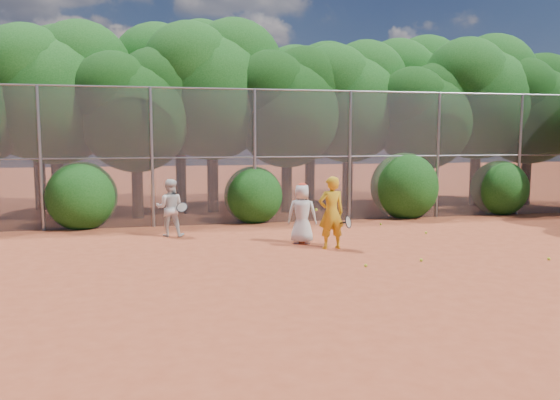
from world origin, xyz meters
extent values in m
plane|color=#9E3F23|center=(0.00, 0.00, 0.00)|extent=(80.00, 80.00, 0.00)
cylinder|color=gray|center=(-7.00, 6.00, 2.00)|extent=(0.09, 0.09, 4.00)
cylinder|color=gray|center=(-4.00, 6.00, 2.00)|extent=(0.09, 0.09, 4.00)
cylinder|color=gray|center=(-1.00, 6.00, 2.00)|extent=(0.09, 0.09, 4.00)
cylinder|color=gray|center=(2.00, 6.00, 2.00)|extent=(0.09, 0.09, 4.00)
cylinder|color=gray|center=(5.00, 6.00, 2.00)|extent=(0.09, 0.09, 4.00)
cylinder|color=gray|center=(8.00, 6.00, 2.00)|extent=(0.09, 0.09, 4.00)
cylinder|color=gray|center=(0.00, 6.00, 4.00)|extent=(20.00, 0.05, 0.05)
cylinder|color=gray|center=(0.00, 6.00, 2.00)|extent=(20.00, 0.04, 0.04)
cube|color=slate|center=(0.00, 6.00, 2.00)|extent=(20.00, 0.02, 4.00)
cylinder|color=black|center=(-7.00, 8.50, 1.26)|extent=(0.38, 0.38, 2.52)
sphere|color=#114411|center=(-7.00, 8.50, 3.73)|extent=(4.03, 4.03, 4.03)
sphere|color=#114411|center=(-6.19, 8.90, 4.74)|extent=(3.23, 3.23, 3.23)
sphere|color=#114411|center=(-7.71, 8.20, 4.54)|extent=(3.02, 3.02, 3.02)
cylinder|color=black|center=(-4.50, 7.80, 1.08)|extent=(0.36, 0.36, 2.17)
sphere|color=black|center=(-4.50, 7.80, 3.21)|extent=(3.47, 3.47, 3.47)
sphere|color=black|center=(-3.81, 8.15, 4.08)|extent=(2.78, 2.78, 2.78)
sphere|color=black|center=(-5.11, 7.54, 3.91)|extent=(2.60, 2.60, 2.60)
cylinder|color=black|center=(-2.00, 8.80, 1.33)|extent=(0.39, 0.39, 2.66)
sphere|color=#114411|center=(-2.00, 8.80, 3.94)|extent=(4.26, 4.26, 4.26)
sphere|color=#114411|center=(-1.15, 9.23, 5.00)|extent=(3.40, 3.40, 3.40)
sphere|color=#114411|center=(-2.74, 8.48, 4.79)|extent=(3.19, 3.19, 3.19)
cylinder|color=black|center=(0.50, 8.20, 1.14)|extent=(0.37, 0.37, 2.27)
sphere|color=black|center=(0.50, 8.20, 3.37)|extent=(3.64, 3.64, 3.64)
sphere|color=black|center=(1.23, 8.56, 4.28)|extent=(2.91, 2.91, 2.91)
sphere|color=black|center=(-0.14, 7.93, 4.10)|extent=(2.73, 2.73, 2.73)
cylinder|color=black|center=(3.00, 9.00, 1.22)|extent=(0.38, 0.38, 2.45)
sphere|color=#114411|center=(3.00, 9.00, 3.63)|extent=(3.92, 3.92, 3.92)
sphere|color=#114411|center=(3.78, 9.39, 4.61)|extent=(3.14, 3.14, 3.14)
sphere|color=#114411|center=(2.31, 8.71, 4.41)|extent=(2.94, 2.94, 2.94)
cylinder|color=black|center=(5.50, 8.00, 1.05)|extent=(0.36, 0.36, 2.10)
sphere|color=black|center=(5.50, 8.00, 3.11)|extent=(3.36, 3.36, 3.36)
sphere|color=black|center=(6.17, 8.34, 3.95)|extent=(2.69, 2.69, 2.69)
sphere|color=black|center=(4.91, 7.75, 3.78)|extent=(2.52, 2.52, 2.52)
cylinder|color=black|center=(8.00, 8.60, 1.29)|extent=(0.39, 0.39, 2.59)
sphere|color=#114411|center=(8.00, 8.60, 3.83)|extent=(4.14, 4.14, 4.14)
sphere|color=#114411|center=(8.83, 9.01, 4.87)|extent=(3.32, 3.32, 3.32)
sphere|color=#114411|center=(7.27, 8.29, 4.66)|extent=(3.11, 3.11, 3.11)
cylinder|color=black|center=(10.00, 8.30, 1.15)|extent=(0.37, 0.37, 2.31)
sphere|color=black|center=(10.00, 8.30, 3.42)|extent=(3.70, 3.70, 3.70)
sphere|color=black|center=(10.74, 8.67, 4.34)|extent=(2.96, 2.96, 2.96)
sphere|color=black|center=(9.35, 8.02, 4.16)|extent=(2.77, 2.77, 2.77)
cylinder|color=black|center=(-8.00, 10.80, 1.31)|extent=(0.39, 0.39, 2.62)
sphere|color=#114411|center=(-8.00, 10.80, 3.88)|extent=(4.20, 4.20, 4.20)
sphere|color=#114411|center=(-7.16, 11.22, 4.94)|extent=(3.36, 3.36, 3.36)
sphere|color=#114411|center=(-8.73, 10.49, 4.72)|extent=(3.15, 3.15, 3.15)
cylinder|color=black|center=(-3.00, 11.00, 1.40)|extent=(0.40, 0.40, 2.80)
sphere|color=#114411|center=(-3.00, 11.00, 4.14)|extent=(4.48, 4.48, 4.48)
sphere|color=#114411|center=(-2.10, 11.45, 5.26)|extent=(3.58, 3.58, 3.58)
sphere|color=#114411|center=(-3.78, 10.66, 5.04)|extent=(3.36, 3.36, 3.36)
cylinder|color=black|center=(2.00, 10.60, 1.26)|extent=(0.38, 0.38, 2.52)
sphere|color=#114411|center=(2.00, 10.60, 3.73)|extent=(4.03, 4.03, 4.03)
sphere|color=#114411|center=(2.81, 11.00, 4.74)|extent=(3.23, 3.23, 3.23)
sphere|color=#114411|center=(1.29, 10.30, 4.54)|extent=(3.02, 3.02, 3.02)
cylinder|color=black|center=(6.50, 11.20, 1.36)|extent=(0.40, 0.40, 2.73)
sphere|color=#114411|center=(6.50, 11.20, 4.04)|extent=(4.37, 4.37, 4.37)
sphere|color=#114411|center=(7.37, 11.64, 5.13)|extent=(3.49, 3.49, 3.49)
sphere|color=#114411|center=(5.74, 10.87, 4.91)|extent=(3.28, 3.28, 3.28)
sphere|color=#114411|center=(-6.00, 6.30, 1.00)|extent=(2.00, 2.00, 2.00)
sphere|color=#114411|center=(-1.00, 6.30, 0.90)|extent=(1.80, 1.80, 1.80)
sphere|color=#114411|center=(4.00, 6.30, 1.10)|extent=(2.20, 2.20, 2.20)
sphere|color=#114411|center=(7.50, 6.30, 0.95)|extent=(1.90, 1.90, 1.90)
imported|color=gold|center=(0.08, 1.86, 0.85)|extent=(0.63, 0.43, 1.70)
torus|color=black|center=(0.43, 1.66, 0.65)|extent=(0.27, 0.28, 0.30)
cylinder|color=black|center=(0.27, 1.80, 0.60)|extent=(0.23, 0.21, 0.09)
imported|color=silver|center=(-0.41, 2.64, 0.73)|extent=(0.83, 0.68, 1.47)
ellipsoid|color=red|center=(-0.41, 2.64, 1.43)|extent=(0.22, 0.22, 0.13)
sphere|color=#C6D126|center=(-0.11, 2.44, 0.85)|extent=(0.07, 0.07, 0.07)
imported|color=silver|center=(-3.55, 4.31, 0.75)|extent=(0.82, 0.69, 1.51)
torus|color=black|center=(-3.25, 4.01, 0.80)|extent=(0.35, 0.28, 0.26)
cylinder|color=black|center=(-3.20, 4.18, 0.67)|extent=(0.11, 0.24, 0.19)
sphere|color=#C6D126|center=(1.51, 0.16, 0.03)|extent=(0.07, 0.07, 0.07)
sphere|color=#C6D126|center=(3.18, 3.16, 0.03)|extent=(0.07, 0.07, 0.07)
sphere|color=#C6D126|center=(4.21, -0.32, 0.03)|extent=(0.07, 0.07, 0.07)
sphere|color=#C6D126|center=(0.20, -0.05, 0.03)|extent=(0.07, 0.07, 0.07)
sphere|color=#C6D126|center=(2.57, 4.81, 0.03)|extent=(0.07, 0.07, 0.07)
camera|label=1|loc=(-3.80, -10.13, 2.59)|focal=35.00mm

